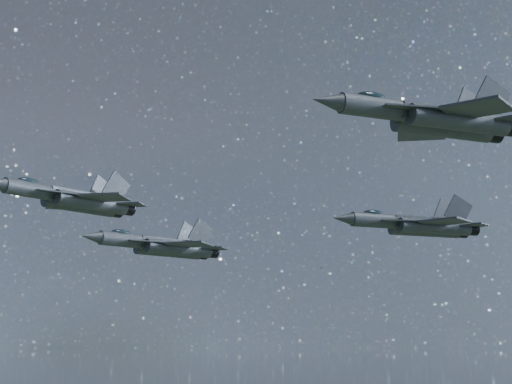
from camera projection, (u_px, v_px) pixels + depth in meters
jet_lead at (74, 199)px, 71.73m from camera, size 16.06×11.05×4.03m
jet_left at (163, 246)px, 96.97m from camera, size 19.47×13.79×4.94m
jet_right at (435, 118)px, 57.73m from camera, size 17.62×11.96×4.43m
jet_slot at (418, 225)px, 88.33m from camera, size 18.43×12.38×4.66m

